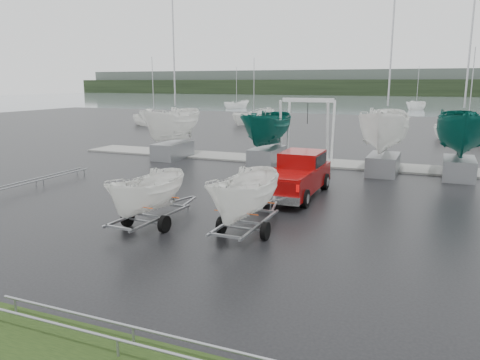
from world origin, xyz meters
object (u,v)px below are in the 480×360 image
pickup_truck (298,173)px  boat_hoist (307,121)px  trailer_hitched (245,157)px  trailer_parked (147,161)px

pickup_truck → boat_hoist: bearing=102.5°
trailer_hitched → trailer_parked: (-3.47, -0.61, -0.25)m
pickup_truck → trailer_parked: (-3.48, -7.00, 1.44)m
trailer_parked → boat_hoist: 15.79m
trailer_hitched → boat_hoist: 15.22m
boat_hoist → trailer_hitched: bearing=-82.7°
trailer_hitched → boat_hoist: trailer_hitched is taller
trailer_parked → boat_hoist: size_ratio=1.09×
trailer_parked → boat_hoist: trailer_parked is taller
trailer_hitched → boat_hoist: bearing=97.3°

